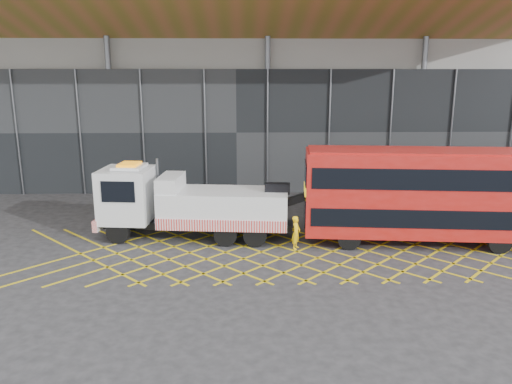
{
  "coord_description": "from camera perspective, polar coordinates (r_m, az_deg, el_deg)",
  "views": [
    {
      "loc": [
        2.39,
        -20.96,
        7.82
      ],
      "look_at": [
        3.0,
        1.5,
        2.4
      ],
      "focal_mm": 35.0,
      "sensor_mm": 36.0,
      "label": 1
    }
  ],
  "objects": [
    {
      "name": "ground_plane",
      "position": [
        22.5,
        -7.61,
        -6.9
      ],
      "size": [
        120.0,
        120.0,
        0.0
      ],
      "primitive_type": "plane",
      "color": "#252528"
    },
    {
      "name": "road_markings",
      "position": [
        22.5,
        4.72,
        -6.81
      ],
      "size": [
        26.36,
        7.16,
        0.01
      ],
      "color": "gold",
      "rests_on": "ground_plane"
    },
    {
      "name": "construction_building",
      "position": [
        39.38,
        -2.32,
        15.24
      ],
      "size": [
        55.0,
        23.97,
        18.0
      ],
      "color": "gray",
      "rests_on": "ground_plane"
    },
    {
      "name": "recovery_truck",
      "position": [
        24.01,
        -7.89,
        -1.32
      ],
      "size": [
        10.66,
        3.42,
        3.7
      ],
      "rotation": [
        0.0,
        0.0,
        -0.1
      ],
      "color": "black",
      "rests_on": "ground_plane"
    },
    {
      "name": "bus_towed",
      "position": [
        24.1,
        18.63,
        -0.03
      ],
      "size": [
        11.05,
        3.58,
        4.42
      ],
      "rotation": [
        0.0,
        0.0,
        -0.1
      ],
      "color": "#AD140F",
      "rests_on": "ground_plane"
    },
    {
      "name": "worker",
      "position": [
        22.66,
        4.61,
        -4.63
      ],
      "size": [
        0.56,
        0.66,
        1.53
      ],
      "primitive_type": "imported",
      "rotation": [
        0.0,
        0.0,
        1.16
      ],
      "color": "yellow",
      "rests_on": "ground_plane"
    }
  ]
}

